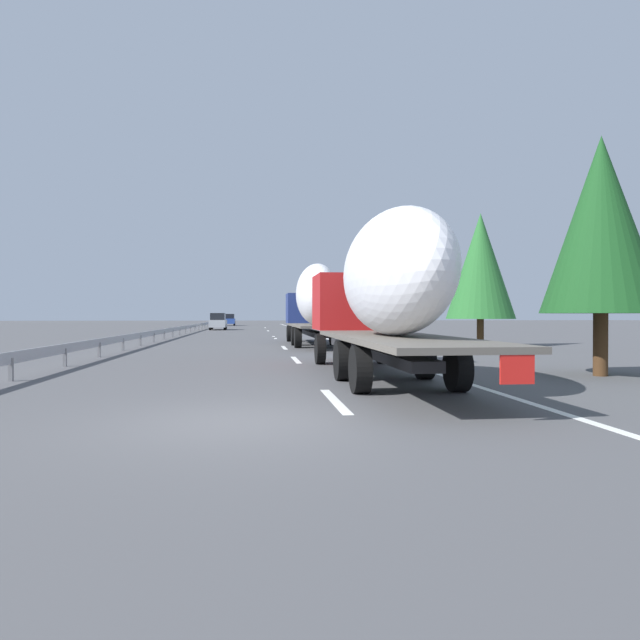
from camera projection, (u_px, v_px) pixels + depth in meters
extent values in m
plane|color=#4C4C4F|center=(251.00, 335.00, 48.43)|extent=(260.00, 260.00, 0.00)
cube|color=white|center=(335.00, 401.00, 10.92)|extent=(3.20, 0.20, 0.01)
cube|color=white|center=(296.00, 360.00, 20.92)|extent=(3.20, 0.20, 0.01)
cube|color=white|center=(284.00, 348.00, 28.79)|extent=(3.20, 0.20, 0.01)
cube|color=white|center=(275.00, 338.00, 41.11)|extent=(3.20, 0.20, 0.01)
cube|color=white|center=(274.00, 337.00, 43.02)|extent=(3.20, 0.20, 0.01)
cube|color=white|center=(268.00, 331.00, 60.07)|extent=(3.20, 0.20, 0.01)
cube|color=white|center=(265.00, 328.00, 75.37)|extent=(3.20, 0.20, 0.01)
cube|color=white|center=(308.00, 333.00, 54.05)|extent=(110.00, 0.20, 0.01)
cube|color=navy|center=(306.00, 308.00, 35.76)|extent=(2.40, 2.50, 1.90)
cube|color=black|center=(305.00, 301.00, 36.84)|extent=(0.08, 2.12, 0.80)
cube|color=#262628|center=(311.00, 332.00, 32.89)|extent=(10.68, 0.70, 0.24)
cube|color=#59544C|center=(316.00, 326.00, 30.00)|extent=(9.21, 2.50, 0.12)
ellipsoid|color=white|center=(317.00, 294.00, 29.83)|extent=(6.14, 2.20, 3.28)
cube|color=red|center=(342.00, 332.00, 25.54)|extent=(0.04, 0.56, 0.56)
cylinder|color=black|center=(289.00, 333.00, 35.64)|extent=(1.04, 0.30, 1.04)
cylinder|color=black|center=(323.00, 333.00, 35.90)|extent=(1.04, 0.30, 1.04)
cylinder|color=black|center=(294.00, 336.00, 31.06)|extent=(1.04, 0.35, 1.04)
cylinder|color=black|center=(333.00, 336.00, 31.33)|extent=(1.04, 0.35, 1.04)
cylinder|color=black|center=(298.00, 338.00, 28.68)|extent=(1.04, 0.35, 1.04)
cylinder|color=black|center=(340.00, 338.00, 28.95)|extent=(1.04, 0.35, 1.04)
cube|color=#B21919|center=(351.00, 302.00, 19.25)|extent=(2.40, 2.50, 1.90)
cube|color=black|center=(346.00, 289.00, 20.34)|extent=(0.08, 2.12, 0.80)
cube|color=#262628|center=(369.00, 350.00, 16.27)|extent=(11.09, 0.70, 0.24)
cube|color=#59544C|center=(395.00, 338.00, 13.28)|extent=(9.65, 2.50, 0.12)
ellipsoid|color=white|center=(393.00, 274.00, 13.48)|extent=(6.93, 2.20, 3.04)
cube|color=red|center=(517.00, 366.00, 8.60)|extent=(0.04, 0.56, 0.56)
cylinder|color=black|center=(320.00, 349.00, 19.13)|extent=(1.04, 0.30, 1.04)
cylinder|color=black|center=(382.00, 349.00, 19.40)|extent=(1.04, 0.30, 1.04)
cylinder|color=black|center=(342.00, 360.00, 14.34)|extent=(1.04, 0.35, 1.04)
cylinder|color=black|center=(424.00, 360.00, 14.60)|extent=(1.04, 0.35, 1.04)
cylinder|color=black|center=(360.00, 369.00, 11.96)|extent=(1.04, 0.35, 1.04)
cylinder|color=black|center=(458.00, 368.00, 12.22)|extent=(1.04, 0.35, 1.04)
cube|color=#ADB2B7|center=(218.00, 323.00, 64.27)|extent=(4.79, 1.84, 0.84)
cube|color=black|center=(218.00, 316.00, 63.91)|extent=(2.64, 1.62, 0.80)
cylinder|color=black|center=(212.00, 327.00, 65.65)|extent=(0.64, 0.22, 0.64)
cylinder|color=black|center=(226.00, 327.00, 65.85)|extent=(0.64, 0.22, 0.64)
cylinder|color=black|center=(210.00, 327.00, 62.70)|extent=(0.64, 0.22, 0.64)
cylinder|color=black|center=(225.00, 327.00, 62.90)|extent=(0.64, 0.22, 0.64)
cube|color=#28479E|center=(230.00, 321.00, 90.54)|extent=(4.20, 1.76, 0.84)
cube|color=black|center=(229.00, 316.00, 90.22)|extent=(2.31, 1.55, 0.76)
cylinder|color=black|center=(225.00, 324.00, 91.74)|extent=(0.64, 0.22, 0.64)
cylinder|color=black|center=(235.00, 324.00, 91.93)|extent=(0.64, 0.22, 0.64)
cylinder|color=black|center=(224.00, 324.00, 89.16)|extent=(0.64, 0.22, 0.64)
cylinder|color=black|center=(234.00, 324.00, 89.34)|extent=(0.64, 0.22, 0.64)
cylinder|color=gray|center=(320.00, 320.00, 54.25)|extent=(0.10, 0.10, 2.53)
cube|color=#2D569E|center=(320.00, 303.00, 54.24)|extent=(0.06, 0.90, 0.70)
cylinder|color=#472D19|center=(333.00, 320.00, 82.02)|extent=(0.37, 0.37, 1.93)
cone|color=#1E5B23|center=(333.00, 301.00, 81.99)|extent=(3.97, 3.97, 3.77)
cylinder|color=#472D19|center=(340.00, 322.00, 76.55)|extent=(0.37, 0.37, 1.48)
cone|color=#194C1E|center=(340.00, 297.00, 76.52)|extent=(3.22, 3.22, 5.58)
cylinder|color=#472D19|center=(601.00, 345.00, 15.40)|extent=(0.39, 0.39, 1.75)
cone|color=#194C1E|center=(601.00, 224.00, 15.37)|extent=(3.25, 3.25, 4.96)
cylinder|color=#472D19|center=(328.00, 322.00, 72.98)|extent=(0.24, 0.24, 1.49)
cone|color=#286B2D|center=(328.00, 302.00, 72.95)|extent=(3.31, 3.31, 4.01)
cylinder|color=#472D19|center=(480.00, 333.00, 29.65)|extent=(0.37, 0.37, 1.51)
cone|color=#286B2D|center=(480.00, 266.00, 29.62)|extent=(3.66, 3.66, 5.68)
cube|color=#9EA0A5|center=(186.00, 327.00, 50.68)|extent=(94.00, 0.06, 0.32)
cube|color=slate|center=(11.00, 370.00, 14.17)|extent=(0.10, 0.10, 0.60)
cube|color=slate|center=(65.00, 357.00, 18.22)|extent=(0.10, 0.10, 0.60)
cube|color=slate|center=(99.00, 350.00, 22.28)|extent=(0.10, 0.10, 0.60)
cube|color=slate|center=(123.00, 344.00, 26.34)|extent=(0.10, 0.10, 0.60)
cube|color=slate|center=(140.00, 341.00, 30.40)|extent=(0.10, 0.10, 0.60)
cube|color=slate|center=(154.00, 338.00, 34.45)|extent=(0.10, 0.10, 0.60)
cube|color=slate|center=(164.00, 335.00, 38.51)|extent=(0.10, 0.10, 0.60)
cube|color=slate|center=(173.00, 333.00, 42.57)|extent=(0.10, 0.10, 0.60)
cube|color=slate|center=(180.00, 332.00, 46.62)|extent=(0.10, 0.10, 0.60)
cube|color=slate|center=(186.00, 330.00, 50.68)|extent=(0.10, 0.10, 0.60)
cube|color=slate|center=(191.00, 329.00, 54.74)|extent=(0.10, 0.10, 0.60)
cube|color=slate|center=(195.00, 328.00, 58.80)|extent=(0.10, 0.10, 0.60)
cube|color=slate|center=(199.00, 328.00, 62.85)|extent=(0.10, 0.10, 0.60)
cube|color=slate|center=(202.00, 327.00, 66.91)|extent=(0.10, 0.10, 0.60)
cube|color=slate|center=(205.00, 326.00, 70.97)|extent=(0.10, 0.10, 0.60)
cube|color=slate|center=(208.00, 326.00, 75.02)|extent=(0.10, 0.10, 0.60)
cube|color=slate|center=(210.00, 325.00, 79.08)|extent=(0.10, 0.10, 0.60)
cube|color=slate|center=(212.00, 325.00, 83.14)|extent=(0.10, 0.10, 0.60)
cube|color=slate|center=(214.00, 324.00, 87.20)|extent=(0.10, 0.10, 0.60)
cube|color=slate|center=(216.00, 324.00, 91.25)|extent=(0.10, 0.10, 0.60)
cube|color=slate|center=(217.00, 323.00, 95.31)|extent=(0.10, 0.10, 0.60)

